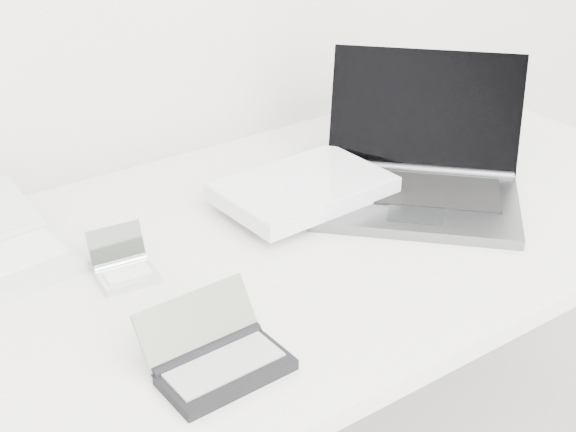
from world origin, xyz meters
TOP-DOWN VIEW (x-y plane):
  - desk at (0.00, 1.55)m, footprint 1.60×0.80m
  - laptop_large at (0.20, 1.57)m, footprint 0.59×0.49m
  - pda_silver at (-0.29, 1.59)m, footprint 0.10×0.10m
  - palmtop_charcoal at (-0.29, 1.31)m, footprint 0.17×0.14m

SIDE VIEW (x-z plane):
  - desk at x=0.00m, z-range 0.32..1.05m
  - pda_silver at x=-0.29m, z-range 0.71..0.78m
  - palmtop_charcoal at x=-0.29m, z-range 0.71..0.79m
  - laptop_large at x=0.20m, z-range 0.65..0.89m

